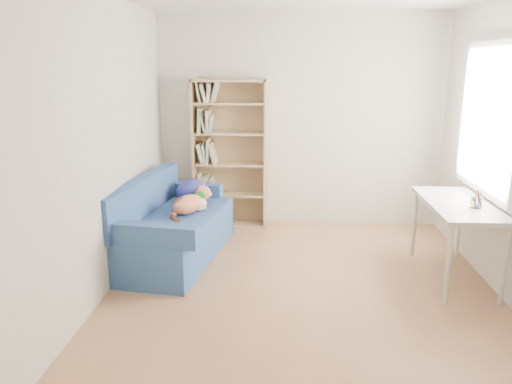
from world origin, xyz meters
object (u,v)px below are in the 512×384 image
pen_cup (477,201)px  sofa (172,227)px  desk (458,210)px  bookshelf (230,160)px

pen_cup → sofa: bearing=169.2°
sofa → desk: (2.80, -0.37, 0.34)m
sofa → pen_cup: size_ratio=10.33×
sofa → bookshelf: 1.33m
sofa → pen_cup: (2.89, -0.55, 0.48)m
pen_cup → bookshelf: bearing=145.1°
sofa → desk: sofa is taller
bookshelf → desk: bearing=-33.0°
bookshelf → desk: bookshelf is taller
sofa → bookshelf: bearing=74.6°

